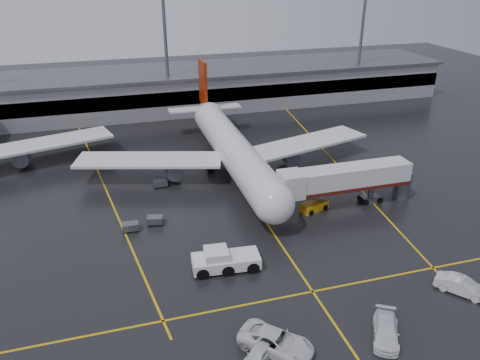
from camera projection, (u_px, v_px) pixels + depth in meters
name	position (u px, v px, depth m)	size (l,w,h in m)	color
ground	(249.00, 198.00, 67.91)	(220.00, 220.00, 0.00)	black
apron_line_centre	(249.00, 198.00, 67.91)	(0.25, 90.00, 0.02)	gold
apron_line_stop	(313.00, 292.00, 48.84)	(60.00, 0.25, 0.02)	gold
apron_line_left	(104.00, 186.00, 71.49)	(0.25, 70.00, 0.02)	gold
apron_line_right	(332.00, 158.00, 81.16)	(0.25, 70.00, 0.02)	gold
terminal	(187.00, 88.00, 107.62)	(122.00, 19.00, 8.60)	gray
light_mast_mid	(166.00, 48.00, 96.85)	(3.00, 1.20, 25.45)	#595B60
light_mast_right	(361.00, 38.00, 108.30)	(3.00, 1.20, 25.45)	#595B60
main_airliner	(231.00, 147.00, 74.52)	(48.80, 45.60, 14.10)	silver
jet_bridge	(346.00, 180.00, 64.05)	(19.90, 3.40, 6.05)	silver
pushback_tractor	(224.00, 261.00, 52.02)	(7.69, 3.78, 2.66)	white
belt_loader	(314.00, 206.00, 64.38)	(4.28, 2.90, 2.50)	orange
service_van_a	(276.00, 342.00, 41.21)	(3.11, 6.75, 1.88)	silver
service_van_b	(386.00, 331.00, 42.62)	(2.20, 5.42, 1.57)	white
service_van_c	(462.00, 286.00, 48.29)	(1.84, 5.27, 1.74)	silver
service_van_d	(259.00, 355.00, 40.14)	(1.73, 4.31, 1.47)	silver
baggage_cart_a	(155.00, 220.00, 60.91)	(2.22, 1.68, 1.12)	#595B60
baggage_cart_b	(131.00, 226.00, 59.44)	(2.04, 1.37, 1.12)	#595B60
baggage_cart_c	(160.00, 183.00, 70.85)	(2.05, 1.38, 1.12)	#595B60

